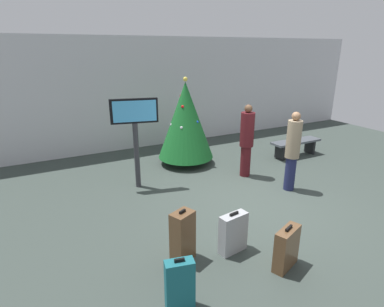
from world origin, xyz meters
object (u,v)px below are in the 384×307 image
waiting_bench (296,144)px  traveller_1 (247,139)px  holiday_tree (186,120)px  suitcase_1 (233,233)px  traveller_0 (293,150)px  suitcase_2 (180,285)px  suitcase_3 (183,236)px  flight_info_kiosk (135,125)px  suitcase_0 (287,248)px

waiting_bench → traveller_1: size_ratio=0.88×
holiday_tree → suitcase_1: size_ratio=3.44×
traveller_1 → suitcase_1: (-2.05, -2.45, -0.63)m
traveller_0 → suitcase_1: 2.85m
suitcase_2 → suitcase_3: bearing=62.1°
flight_info_kiosk → suitcase_2: bearing=-100.5°
holiday_tree → suitcase_2: holiday_tree is taller
traveller_0 → holiday_tree: bearing=117.0°
suitcase_3 → traveller_0: bearing=19.3°
waiting_bench → flight_info_kiosk: bearing=179.2°
holiday_tree → traveller_0: size_ratio=1.32×
suitcase_3 → suitcase_0: bearing=-34.3°
waiting_bench → suitcase_2: (-5.52, -3.65, -0.02)m
suitcase_0 → holiday_tree: bearing=82.0°
suitcase_3 → waiting_bench: bearing=28.9°
waiting_bench → suitcase_0: (-3.81, -3.65, -0.05)m
waiting_bench → traveller_0: size_ratio=0.89×
traveller_0 → suitcase_2: traveller_0 is taller
holiday_tree → waiting_bench: (3.17, -0.95, -0.86)m
flight_info_kiosk → suitcase_2: (-0.69, -3.72, -1.12)m
flight_info_kiosk → suitcase_3: flight_info_kiosk is taller
flight_info_kiosk → suitcase_0: 4.03m
waiting_bench → suitcase_0: suitcase_0 is taller
traveller_1 → suitcase_1: bearing=-130.0°
holiday_tree → suitcase_1: bearing=-105.9°
waiting_bench → suitcase_1: 5.22m
holiday_tree → waiting_bench: 3.42m
flight_info_kiosk → suitcase_2: flight_info_kiosk is taller
suitcase_0 → suitcase_1: (-0.47, 0.67, 0.01)m
suitcase_2 → traveller_1: bearing=43.4°
holiday_tree → suitcase_0: (-0.65, -4.60, -0.91)m
traveller_1 → holiday_tree: bearing=122.1°
flight_info_kiosk → traveller_1: 2.72m
waiting_bench → holiday_tree: bearing=163.3°
holiday_tree → suitcase_3: bearing=-117.0°
waiting_bench → suitcase_3: 5.79m
suitcase_0 → traveller_1: bearing=63.2°
suitcase_3 → holiday_tree: bearing=63.0°
flight_info_kiosk → suitcase_1: size_ratio=2.97×
holiday_tree → waiting_bench: size_ratio=1.49×
flight_info_kiosk → suitcase_3: (-0.23, -2.86, -1.07)m
traveller_0 → waiting_bench: bearing=42.2°
flight_info_kiosk → suitcase_3: 3.06m
traveller_1 → suitcase_0: traveller_1 is taller
traveller_1 → suitcase_0: (-1.58, -3.12, -0.64)m
holiday_tree → flight_info_kiosk: 1.90m
flight_info_kiosk → traveller_1: flight_info_kiosk is taller
traveller_0 → suitcase_3: size_ratio=2.15×
suitcase_1 → suitcase_3: 0.81m
flight_info_kiosk → waiting_bench: (4.84, -0.07, -1.10)m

